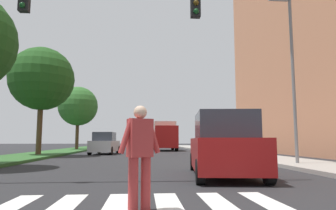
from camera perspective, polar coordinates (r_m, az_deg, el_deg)
ground_plane at (r=27.62m, az=-5.62°, el=-8.96°), size 140.00×140.00×0.00m
crosswalk at (r=5.55m, az=-9.66°, el=-18.21°), size 5.85×2.20×0.01m
median_strip at (r=26.69m, az=-21.18°, el=-8.46°), size 3.51×64.00×0.15m
tree_far at (r=23.22m, az=-22.76°, el=4.56°), size 4.48×4.48×7.54m
tree_distant at (r=35.02m, az=-16.65°, el=-0.23°), size 4.34×4.34×6.91m
sidewalk_right at (r=26.58m, az=11.00°, el=-8.80°), size 3.00×64.00×0.15m
traffic_light_gantry at (r=9.60m, az=-25.92°, el=13.75°), size 8.96×0.30×6.00m
street_lamp_right at (r=14.62m, az=22.16°, el=7.58°), size 1.02×0.24×7.50m
pedestrian_performer at (r=4.97m, az=-5.36°, el=-8.82°), size 0.71×0.40×1.69m
suv_crossing at (r=9.73m, az=10.48°, el=-7.68°), size 2.46×4.79×1.97m
sedan_midblock at (r=24.98m, az=-11.88°, el=-7.24°), size 2.13×4.25×1.75m
truck_box_delivery at (r=32.70m, az=-0.64°, el=-5.76°), size 2.40×6.20×3.10m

